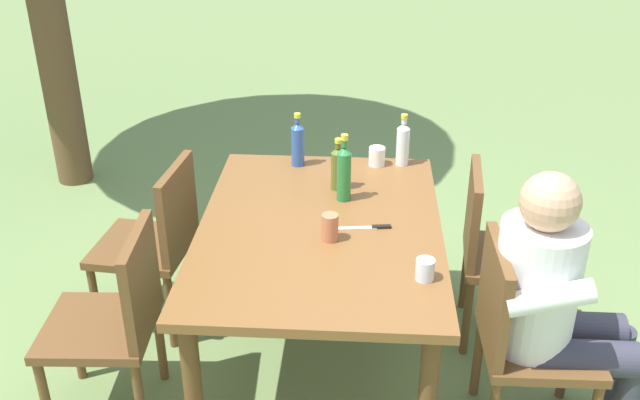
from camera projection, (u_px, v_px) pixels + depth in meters
ground_plane at (320, 366)px, 3.36m from camera, size 24.00×24.00×0.00m
dining_table at (320, 245)px, 3.06m from camera, size 1.42×1.02×0.76m
chair_near_left at (520, 333)px, 2.81m from camera, size 0.45×0.45×0.87m
chair_near_right at (495, 247)px, 3.38m from camera, size 0.48×0.48×0.87m
chair_far_left at (116, 316)px, 2.90m from camera, size 0.46×0.46×0.87m
chair_far_right at (157, 238)px, 3.46m from camera, size 0.48×0.48×0.87m
person_in_white_shirt at (555, 298)px, 2.73m from camera, size 0.47×0.61×1.18m
bottle_blue at (298, 143)px, 3.50m from camera, size 0.06×0.06×0.27m
bottle_clear at (403, 143)px, 3.51m from camera, size 0.06×0.06×0.26m
bottle_olive at (338, 167)px, 3.27m from camera, size 0.06×0.06×0.25m
bottle_green at (344, 172)px, 3.16m from camera, size 0.06×0.06×0.31m
cup_terracotta at (330, 227)px, 2.88m from camera, size 0.07×0.07×0.11m
cup_glass at (425, 269)px, 2.63m from camera, size 0.07×0.07×0.08m
cup_white at (377, 156)px, 3.53m from camera, size 0.08×0.08×0.09m
table_knife at (367, 228)px, 2.99m from camera, size 0.05×0.24×0.01m
backpack_by_near_side at (263, 206)px, 4.34m from camera, size 0.32×0.22×0.44m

